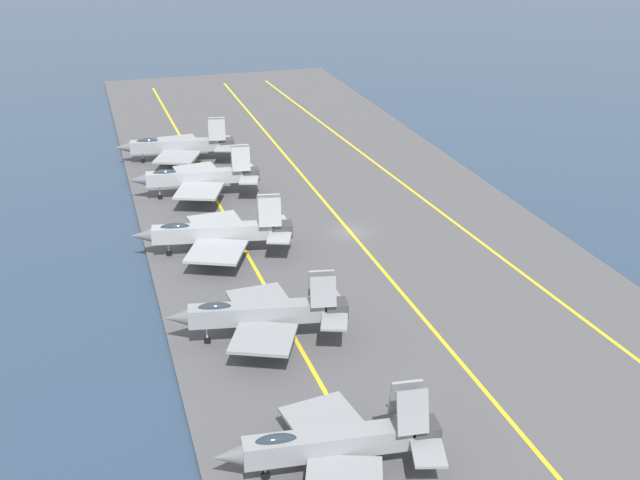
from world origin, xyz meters
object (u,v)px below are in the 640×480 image
parked_jet_nearest (334,443)px  parked_jet_second (261,313)px  parked_jet_fourth (198,177)px  parked_jet_fifth (178,146)px  parked_jet_third (216,232)px

parked_jet_nearest → parked_jet_second: size_ratio=0.98×
parked_jet_second → parked_jet_fourth: (35.71, -0.29, -0.01)m
parked_jet_nearest → parked_jet_fifth: (68.11, 1.05, 0.04)m
parked_jet_fifth → parked_jet_third: bearing=179.5°
parked_jet_third → parked_jet_fourth: (17.20, -0.81, 0.20)m
parked_jet_nearest → parked_jet_second: (17.57, 0.79, 0.39)m
parked_jet_second → parked_jet_third: parked_jet_third is taller
parked_jet_second → parked_jet_fourth: bearing=-0.5°
parked_jet_fourth → parked_jet_fifth: bearing=2.1°
parked_jet_fourth → parked_jet_fifth: parked_jet_fourth is taller
parked_jet_second → parked_jet_fourth: parked_jet_fourth is taller
parked_jet_fifth → parked_jet_second: bearing=-179.7°
parked_jet_third → parked_jet_fourth: parked_jet_fourth is taller
parked_jet_second → parked_jet_fifth: bearing=0.3°
parked_jet_fifth → parked_jet_fourth: bearing=-177.9°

